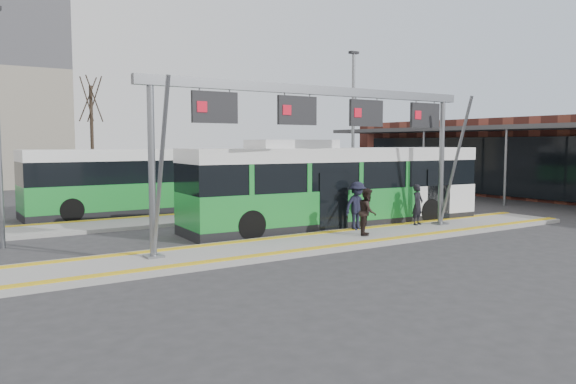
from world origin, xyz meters
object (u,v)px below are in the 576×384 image
passenger_a (418,205)px  passenger_b (368,212)px  hero_bus (336,187)px  passenger_c (357,206)px  gantry (326,117)px

passenger_a → passenger_b: passenger_b is taller
passenger_a → hero_bus: bearing=119.2°
passenger_a → passenger_b: bearing=175.6°
hero_bus → passenger_b: bearing=-103.8°
passenger_b → passenger_c: passenger_c is taller
passenger_c → passenger_b: bearing=-116.8°
gantry → passenger_a: gantry is taller
hero_bus → passenger_a: size_ratio=8.02×
passenger_c → gantry: bearing=-162.3°
hero_bus → passenger_a: hero_bus is taller
gantry → passenger_b: 3.70m
gantry → passenger_b: (1.61, -0.36, -3.31)m
passenger_c → hero_bus: bearing=73.0°
gantry → passenger_a: 6.00m
gantry → passenger_b: gantry is taller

